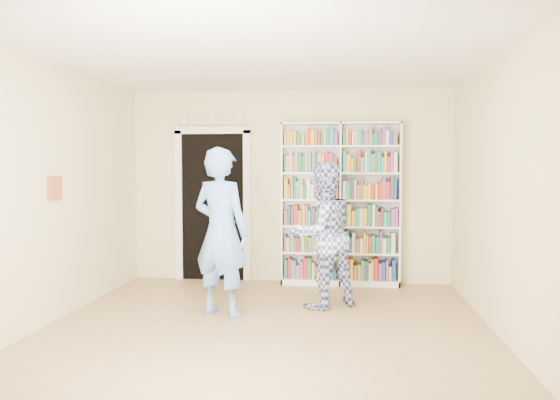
# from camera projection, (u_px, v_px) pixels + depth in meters

# --- Properties ---
(floor) EXTENTS (5.00, 5.00, 0.00)m
(floor) POSITION_uv_depth(u_px,v_px,m) (264.00, 333.00, 5.32)
(floor) COLOR #957348
(floor) RESTS_ON ground
(ceiling) EXTENTS (5.00, 5.00, 0.00)m
(ceiling) POSITION_uv_depth(u_px,v_px,m) (263.00, 53.00, 5.16)
(ceiling) COLOR white
(ceiling) RESTS_ON wall_back
(wall_back) EXTENTS (4.50, 0.00, 4.50)m
(wall_back) POSITION_uv_depth(u_px,v_px,m) (289.00, 187.00, 7.72)
(wall_back) COLOR beige
(wall_back) RESTS_ON floor
(wall_left) EXTENTS (0.00, 5.00, 5.00)m
(wall_left) POSITION_uv_depth(u_px,v_px,m) (43.00, 194.00, 5.49)
(wall_left) COLOR beige
(wall_left) RESTS_ON floor
(wall_right) EXTENTS (0.00, 5.00, 5.00)m
(wall_right) POSITION_uv_depth(u_px,v_px,m) (507.00, 197.00, 4.98)
(wall_right) COLOR beige
(wall_right) RESTS_ON floor
(bookshelf) EXTENTS (1.62, 0.30, 2.23)m
(bookshelf) POSITION_uv_depth(u_px,v_px,m) (340.00, 203.00, 7.49)
(bookshelf) COLOR white
(bookshelf) RESTS_ON floor
(doorway) EXTENTS (1.10, 0.08, 2.43)m
(doorway) POSITION_uv_depth(u_px,v_px,m) (213.00, 198.00, 7.83)
(doorway) COLOR black
(doorway) RESTS_ON floor
(wall_art) EXTENTS (0.03, 0.25, 0.25)m
(wall_art) POSITION_uv_depth(u_px,v_px,m) (55.00, 188.00, 5.69)
(wall_art) COLOR maroon
(wall_art) RESTS_ON wall_left
(man_blue) EXTENTS (0.79, 0.66, 1.84)m
(man_blue) POSITION_uv_depth(u_px,v_px,m) (221.00, 232.00, 5.93)
(man_blue) COLOR #5E94D0
(man_blue) RESTS_ON floor
(man_plaid) EXTENTS (1.03, 0.99, 1.68)m
(man_plaid) POSITION_uv_depth(u_px,v_px,m) (323.00, 235.00, 6.29)
(man_plaid) COLOR navy
(man_plaid) RESTS_ON floor
(paper_sheet) EXTENTS (0.18, 0.01, 0.26)m
(paper_sheet) POSITION_uv_depth(u_px,v_px,m) (328.00, 234.00, 6.09)
(paper_sheet) COLOR white
(paper_sheet) RESTS_ON man_plaid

